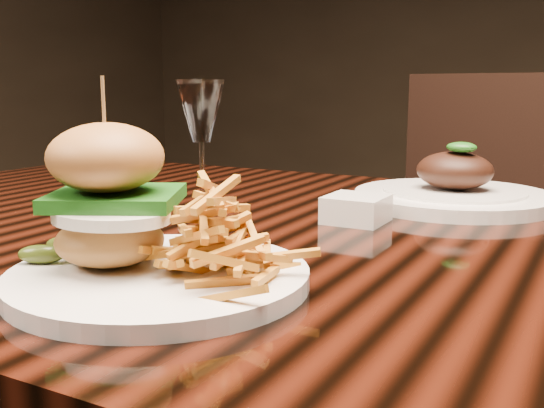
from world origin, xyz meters
The scene contains 7 objects.
dining_table centered at (0.00, 0.00, 0.67)m, with size 1.60×0.90×0.75m.
burger_plate centered at (-0.06, -0.27, 0.80)m, with size 0.26×0.26×0.18m.
ramekin centered at (0.00, 0.06, 0.77)m, with size 0.07×0.07×0.03m, color white.
wine_glass centered at (-0.21, 0.02, 0.88)m, with size 0.07×0.07×0.18m.
water_tumbler centered at (-0.39, 0.02, 0.80)m, with size 0.07×0.07×0.09m, color white.
far_dish centered at (0.08, 0.24, 0.77)m, with size 0.28×0.28×0.09m.
chair_far centered at (-0.02, 0.89, 0.54)m, with size 0.55×0.55×0.95m.
Camera 1 is at (0.28, -0.69, 0.92)m, focal length 42.00 mm.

